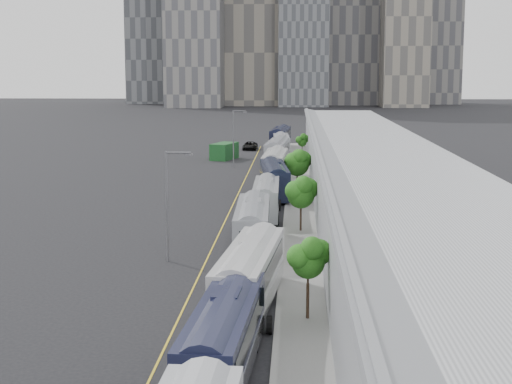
# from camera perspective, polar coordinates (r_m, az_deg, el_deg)

# --- Properties ---
(sidewalk) EXTENTS (10.00, 170.00, 0.12)m
(sidewalk) POSITION_cam_1_polar(r_m,az_deg,el_deg) (69.34, 6.08, -2.87)
(sidewalk) COLOR gray
(sidewalk) RESTS_ON ground
(lane_line) EXTENTS (0.12, 160.00, 0.02)m
(lane_line) POSITION_cam_1_polar(r_m,az_deg,el_deg) (69.56, -2.60, -2.83)
(lane_line) COLOR gold
(lane_line) RESTS_ON ground
(depot) EXTENTS (12.45, 160.40, 7.20)m
(depot) POSITION_cam_1_polar(r_m,az_deg,el_deg) (69.08, 9.44, -0.07)
(depot) COLOR gray
(depot) RESTS_ON ground
(bus_1) EXTENTS (3.23, 12.69, 3.67)m
(bus_1) POSITION_cam_1_polar(r_m,az_deg,el_deg) (36.65, -2.32, -11.05)
(bus_1) COLOR #171A33
(bus_1) RESTS_ON ground
(bus_2) EXTENTS (3.82, 13.48, 3.89)m
(bus_2) POSITION_cam_1_polar(r_m,az_deg,el_deg) (46.95, -0.45, -6.46)
(bus_2) COLOR #BEBEC0
(bus_2) RESTS_ON ground
(bus_3) EXTENTS (2.93, 12.89, 3.75)m
(bus_3) POSITION_cam_1_polar(r_m,az_deg,el_deg) (62.28, -0.25, -2.72)
(bus_3) COLOR gray
(bus_3) RESTS_ON ground
(bus_4) EXTENTS (2.71, 12.05, 3.52)m
(bus_4) POSITION_cam_1_polar(r_m,az_deg,el_deg) (76.12, 0.75, -0.69)
(bus_4) COLOR #96999F
(bus_4) RESTS_ON ground
(bus_5) EXTENTS (3.85, 13.36, 3.85)m
(bus_5) POSITION_cam_1_polar(r_m,az_deg,el_deg) (88.26, 1.33, 0.71)
(bus_5) COLOR black
(bus_5) RESTS_ON ground
(bus_6) EXTENTS (3.17, 13.39, 3.89)m
(bus_6) POSITION_cam_1_polar(r_m,az_deg,el_deg) (101.93, 1.39, 1.80)
(bus_6) COLOR silver
(bus_6) RESTS_ON ground
(bus_7) EXTENTS (3.60, 13.64, 3.94)m
(bus_7) POSITION_cam_1_polar(r_m,az_deg,el_deg) (118.43, 1.55, 2.78)
(bus_7) COLOR gray
(bus_7) RESTS_ON ground
(bus_8) EXTENTS (3.12, 12.61, 3.65)m
(bus_8) POSITION_cam_1_polar(r_m,az_deg,el_deg) (132.15, 1.85, 3.34)
(bus_8) COLOR #9D9EA7
(bus_8) RESTS_ON ground
(bus_9) EXTENTS (3.74, 13.84, 4.00)m
(bus_9) POSITION_cam_1_polar(r_m,az_deg,el_deg) (143.82, 1.79, 3.84)
(bus_9) COLOR black
(bus_9) RESTS_ON ground
(tree_1) EXTENTS (1.90, 1.90, 4.62)m
(tree_1) POSITION_cam_1_polar(r_m,az_deg,el_deg) (44.15, 3.81, -4.78)
(tree_1) COLOR black
(tree_1) RESTS_ON ground
(tree_2) EXTENTS (2.41, 2.41, 4.87)m
(tree_2) POSITION_cam_1_polar(r_m,az_deg,el_deg) (68.57, 3.29, 0.09)
(tree_2) COLOR black
(tree_2) RESTS_ON ground
(tree_3) EXTENTS (2.96, 2.96, 4.57)m
(tree_3) POSITION_cam_1_polar(r_m,az_deg,el_deg) (96.93, 3.02, 2.29)
(tree_3) COLOR black
(tree_3) RESTS_ON ground
(tree_4) EXTENTS (1.42, 1.42, 4.19)m
(tree_4) POSITION_cam_1_polar(r_m,az_deg,el_deg) (120.77, 3.38, 3.72)
(tree_4) COLOR black
(tree_4) RESTS_ON ground
(street_lamp_near) EXTENTS (2.04, 0.22, 8.23)m
(street_lamp_near) POSITION_cam_1_polar(r_m,az_deg,el_deg) (57.88, -6.31, -0.42)
(street_lamp_near) COLOR #59595E
(street_lamp_near) RESTS_ON ground
(street_lamp_far) EXTENTS (2.04, 0.22, 8.39)m
(street_lamp_far) POSITION_cam_1_polar(r_m,az_deg,el_deg) (115.42, -1.56, 4.22)
(street_lamp_far) COLOR #59595E
(street_lamp_far) RESTS_ON ground
(shipping_container) EXTENTS (4.36, 6.47, 2.62)m
(shipping_container) POSITION_cam_1_polar(r_m,az_deg,el_deg) (126.23, -2.32, 2.98)
(shipping_container) COLOR #15441C
(shipping_container) RESTS_ON ground
(suv) EXTENTS (2.60, 5.32, 1.46)m
(suv) POSITION_cam_1_polar(r_m,az_deg,el_deg) (141.78, -0.43, 3.39)
(suv) COLOR black
(suv) RESTS_ON ground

